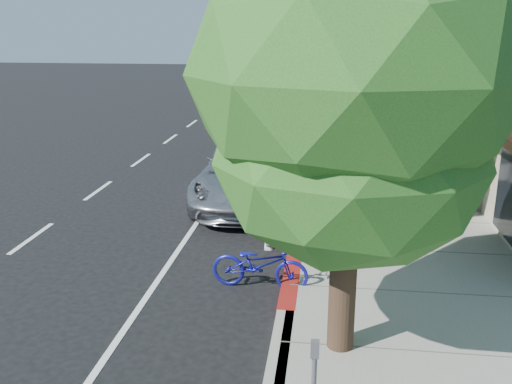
% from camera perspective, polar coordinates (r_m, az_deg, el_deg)
% --- Properties ---
extents(ground, '(120.00, 120.00, 0.00)m').
position_cam_1_polar(ground, '(10.86, 3.40, -9.93)').
color(ground, black).
rests_on(ground, ground).
extents(sidewalk, '(4.60, 56.00, 0.15)m').
position_cam_1_polar(sidewalk, '(18.41, 12.36, 1.17)').
color(sidewalk, gray).
rests_on(sidewalk, ground).
extents(curb, '(0.30, 56.00, 0.15)m').
position_cam_1_polar(curb, '(18.35, 5.19, 1.43)').
color(curb, '#9E998E').
rests_on(curb, ground).
extents(curb_red_segment, '(0.32, 4.00, 0.15)m').
position_cam_1_polar(curb_red_segment, '(11.73, 3.76, -7.44)').
color(curb_red_segment, maroon).
rests_on(curb_red_segment, ground).
extents(street_tree_0, '(4.44, 4.44, 6.77)m').
position_cam_1_polar(street_tree_0, '(7.75, 9.62, 10.93)').
color(street_tree_0, black).
rests_on(street_tree_0, ground).
extents(street_tree_1, '(4.62, 4.62, 7.37)m').
position_cam_1_polar(street_tree_1, '(13.71, 8.86, 15.06)').
color(street_tree_1, black).
rests_on(street_tree_1, ground).
extents(street_tree_2, '(4.24, 4.24, 6.69)m').
position_cam_1_polar(street_tree_2, '(19.72, 8.44, 14.22)').
color(street_tree_2, black).
rests_on(street_tree_2, ground).
extents(street_tree_3, '(5.42, 5.42, 7.70)m').
position_cam_1_polar(street_tree_3, '(25.71, 8.31, 15.84)').
color(street_tree_3, black).
rests_on(street_tree_3, ground).
extents(street_tree_4, '(4.45, 4.45, 7.16)m').
position_cam_1_polar(street_tree_4, '(31.71, 8.17, 15.60)').
color(street_tree_4, black).
rests_on(street_tree_4, ground).
extents(street_tree_5, '(5.33, 5.33, 7.29)m').
position_cam_1_polar(street_tree_5, '(37.71, 8.09, 15.58)').
color(street_tree_5, black).
rests_on(street_tree_5, ground).
extents(cyclist, '(0.42, 0.63, 1.69)m').
position_cam_1_polar(cyclist, '(12.57, 1.32, -1.97)').
color(cyclist, white).
rests_on(cyclist, ground).
extents(bicycle, '(1.90, 0.81, 0.97)m').
position_cam_1_polar(bicycle, '(10.79, 0.39, -7.24)').
color(bicycle, '#1718A0').
rests_on(bicycle, ground).
extents(silver_suv, '(2.80, 5.81, 1.60)m').
position_cam_1_polar(silver_suv, '(15.88, -0.76, 1.81)').
color(silver_suv, '#ABABB0').
rests_on(silver_suv, ground).
extents(dark_sedan, '(2.17, 5.02, 1.61)m').
position_cam_1_polar(dark_sedan, '(22.49, 2.83, 6.20)').
color(dark_sedan, black).
rests_on(dark_sedan, ground).
extents(white_pickup, '(2.94, 6.31, 1.78)m').
position_cam_1_polar(white_pickup, '(25.61, 4.69, 7.63)').
color(white_pickup, silver).
rests_on(white_pickup, ground).
extents(dark_suv_far, '(2.44, 4.82, 1.57)m').
position_cam_1_polar(dark_suv_far, '(33.96, 5.34, 9.63)').
color(dark_suv_far, black).
rests_on(dark_suv_far, ground).
extents(pedestrian, '(1.07, 1.04, 1.74)m').
position_cam_1_polar(pedestrian, '(18.09, 13.60, 3.90)').
color(pedestrian, black).
rests_on(pedestrian, sidewalk).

